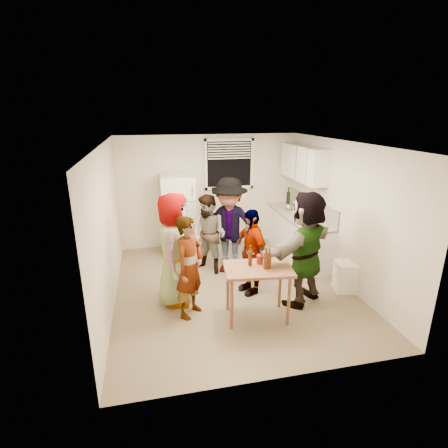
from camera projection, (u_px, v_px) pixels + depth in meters
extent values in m
cube|color=white|center=(178.00, 215.00, 7.51)|extent=(0.70, 0.70, 1.70)
cube|color=white|center=(297.00, 236.00, 7.46)|extent=(0.60, 2.20, 0.86)
cube|color=#BEB19A|center=(298.00, 216.00, 7.32)|extent=(0.64, 2.22, 0.04)
cube|color=beige|center=(312.00, 206.00, 7.32)|extent=(0.03, 2.20, 0.36)
cube|color=white|center=(304.00, 163.00, 7.20)|extent=(0.34, 1.60, 0.70)
cylinder|color=white|center=(296.00, 214.00, 7.39)|extent=(0.13, 0.13, 0.27)
cylinder|color=black|center=(288.00, 206.00, 7.99)|extent=(0.08, 0.08, 0.33)
cylinder|color=#47230C|center=(304.00, 222.00, 6.83)|extent=(0.06, 0.06, 0.22)
cylinder|color=#0F15CC|center=(312.00, 227.00, 6.54)|extent=(0.10, 0.10, 0.13)
cube|color=#D4B056|center=(295.00, 203.00, 7.98)|extent=(0.02, 0.17, 0.14)
cube|color=white|center=(346.00, 277.00, 6.02)|extent=(0.43, 0.43, 0.52)
cylinder|color=#47230C|center=(266.00, 269.00, 5.02)|extent=(0.06, 0.06, 0.23)
cylinder|color=#B11F16|center=(260.00, 263.00, 5.19)|extent=(0.10, 0.10, 0.13)
imported|color=gray|center=(177.00, 301.00, 5.76)|extent=(2.00, 1.38, 0.58)
imported|color=#141933|center=(191.00, 313.00, 5.40)|extent=(1.56, 1.45, 0.38)
imported|color=#503822|center=(209.00, 271.00, 6.81)|extent=(1.61, 1.59, 0.58)
imported|color=#434347|center=(229.00, 271.00, 6.82)|extent=(1.95, 2.19, 0.68)
imported|color=black|center=(250.00, 291.00, 6.07)|extent=(1.66, 1.23, 0.36)
imported|color=#CD6748|center=(301.00, 300.00, 5.76)|extent=(2.45, 2.49, 0.55)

